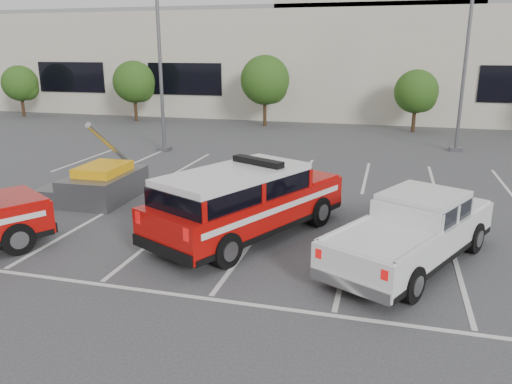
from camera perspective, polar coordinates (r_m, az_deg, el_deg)
ground at (r=13.57m, az=-1.21°, el=-6.64°), size 120.00×120.00×0.00m
stall_markings at (r=17.68m, az=2.88°, el=-1.18°), size 23.00×15.00×0.01m
convention_building at (r=44.01m, az=11.11°, el=15.10°), size 60.00×16.99×13.20m
tree_far_left at (r=44.46m, az=-25.22°, el=11.04°), size 2.77×2.77×3.99m
tree_left at (r=38.81m, az=-13.62°, el=11.98°), size 3.07×3.07×4.42m
tree_mid_left at (r=35.16m, az=1.20°, el=12.47°), size 3.37×3.37×4.85m
tree_mid_right at (r=34.20m, az=17.98°, el=10.71°), size 2.77×2.77×3.99m
light_pole_left at (r=26.64m, az=-10.98°, el=15.67°), size 0.90×0.60×10.24m
light_pole_mid at (r=28.23m, az=22.94°, el=14.74°), size 0.90×0.60×10.24m
fire_chief_suv at (r=14.24m, az=-1.18°, el=-1.65°), size 4.83×6.67×2.22m
white_pickup at (r=13.12m, az=17.45°, el=-4.93°), size 4.39×6.02×1.76m
utility_rig at (r=18.69m, az=-17.32°, el=0.86°), size 2.84×3.44×2.88m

